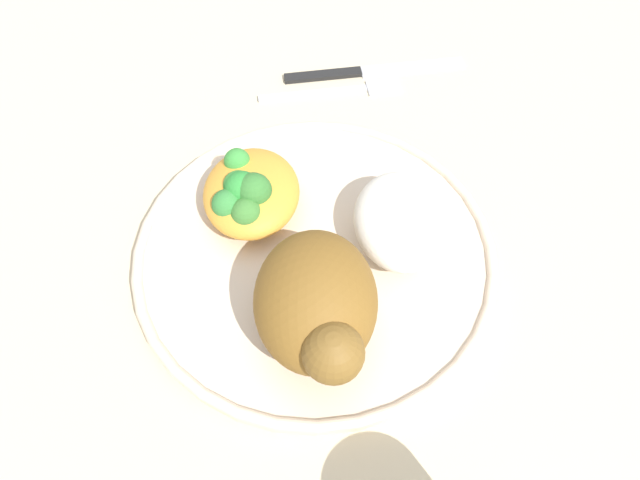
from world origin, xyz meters
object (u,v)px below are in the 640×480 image
at_px(plate, 320,253).
at_px(roasted_chicken, 320,304).
at_px(mac_cheese_with_broccoli, 253,193).
at_px(fork, 345,90).
at_px(knife, 364,71).
at_px(rice_pile, 406,220).

xyz_separation_m(plate, roasted_chicken, (0.07, -0.00, 0.05)).
relative_size(plate, mac_cheese_with_broccoli, 3.09).
relative_size(fork, knife, 0.75).
height_order(roasted_chicken, rice_pile, roasted_chicken).
bearing_deg(plate, knife, 167.90).
height_order(rice_pile, knife, rice_pile).
bearing_deg(knife, plate, -12.10).
bearing_deg(roasted_chicken, knife, 170.49).
xyz_separation_m(plate, fork, (-0.20, 0.03, -0.01)).
distance_m(plate, mac_cheese_with_broccoli, 0.07).
relative_size(roasted_chicken, rice_pile, 1.26).
height_order(plate, mac_cheese_with_broccoli, mac_cheese_with_broccoli).
distance_m(rice_pile, knife, 0.22).
bearing_deg(knife, rice_pile, 4.47).
bearing_deg(plate, fork, 172.08).
bearing_deg(roasted_chicken, mac_cheese_with_broccoli, -155.03).
xyz_separation_m(roasted_chicken, rice_pile, (-0.08, 0.07, -0.02)).
bearing_deg(mac_cheese_with_broccoli, roasted_chicken, 24.97).
distance_m(roasted_chicken, fork, 0.28).
relative_size(plate, knife, 1.51).
height_order(roasted_chicken, knife, roasted_chicken).
distance_m(plate, fork, 0.20).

